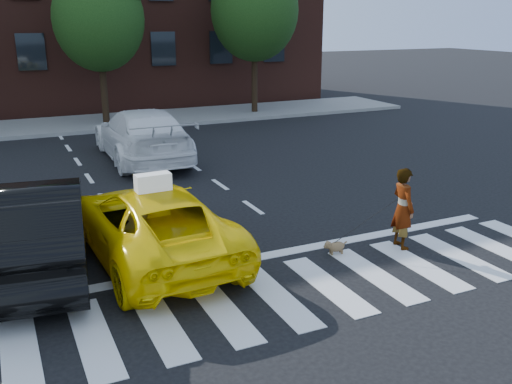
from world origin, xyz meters
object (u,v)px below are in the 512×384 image
tree_mid (98,7)px  white_suv (142,135)px  woman (403,208)px  black_sedan (33,225)px  dog (335,246)px  taxi (153,223)px

tree_mid → white_suv: 7.78m
white_suv → woman: 9.90m
tree_mid → black_sedan: size_ratio=1.38×
dog → taxi: bearing=165.0°
tree_mid → dog: 16.62m
white_suv → tree_mid: bearing=-90.1°
black_sedan → woman: (6.76, -2.05, -0.02)m
woman → dog: (-1.41, 0.25, -0.66)m
tree_mid → white_suv: tree_mid is taller
tree_mid → taxi: size_ratio=1.40×
dog → black_sedan: bearing=169.7°
taxi → white_suv: 8.04m
black_sedan → dog: 5.69m
tree_mid → dog: bearing=-85.3°
tree_mid → woman: tree_mid is taller
black_sedan → woman: black_sedan is taller
white_suv → dog: size_ratio=11.46×
white_suv → woman: bearing=107.8°
tree_mid → woman: bearing=-80.4°
white_suv → dog: bearing=100.0°
black_sedan → woman: bearing=170.6°
tree_mid → black_sedan: (-4.05, -14.09, -4.00)m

